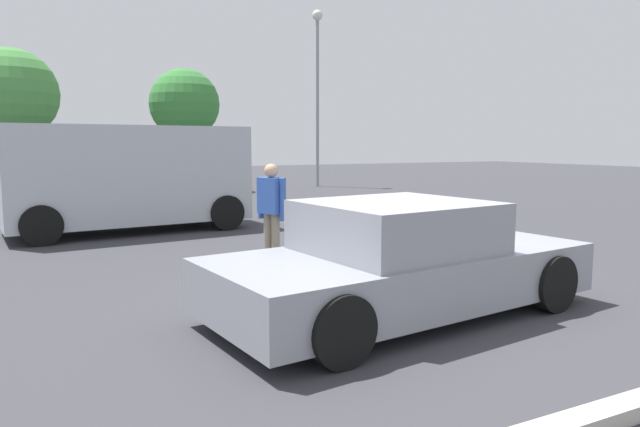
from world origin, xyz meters
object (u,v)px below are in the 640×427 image
sedan_foreground (401,263)px  van_white (127,175)px  light_post_mid (317,71)px  pedestrian (271,205)px

sedan_foreground → van_white: size_ratio=0.90×
van_white → light_post_mid: size_ratio=0.67×
sedan_foreground → pedestrian: pedestrian is taller
pedestrian → sedan_foreground: bearing=71.5°
sedan_foreground → van_white: (-1.72, 7.64, 0.63)m
sedan_foreground → van_white: 7.86m
van_white → light_post_mid: bearing=-139.6°
sedan_foreground → pedestrian: size_ratio=2.89×
sedan_foreground → van_white: van_white is taller
van_white → light_post_mid: light_post_mid is taller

